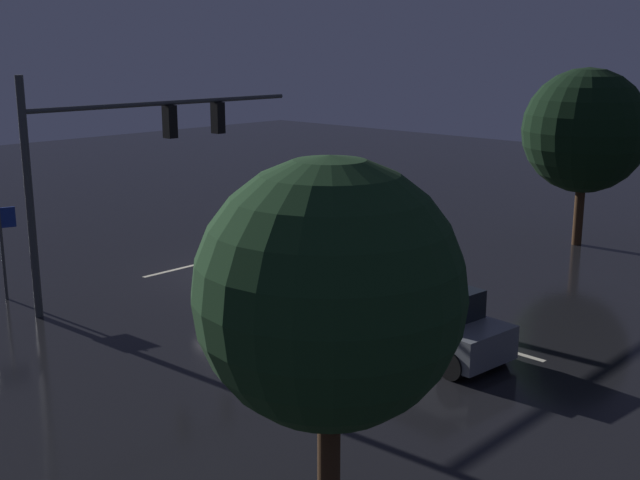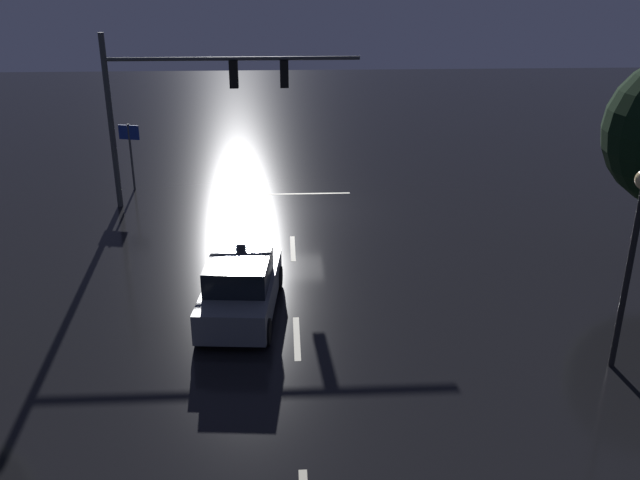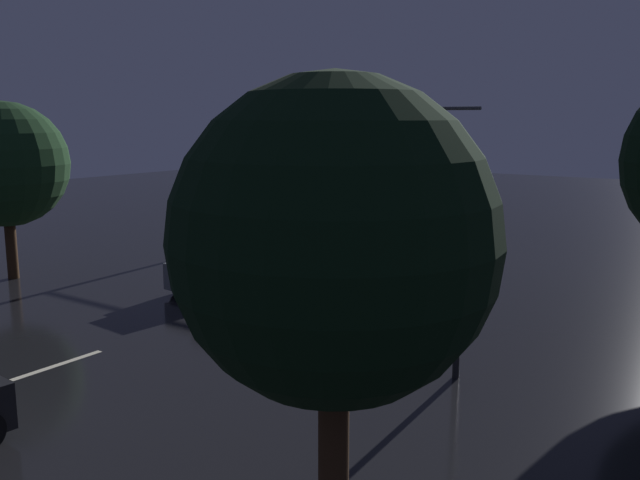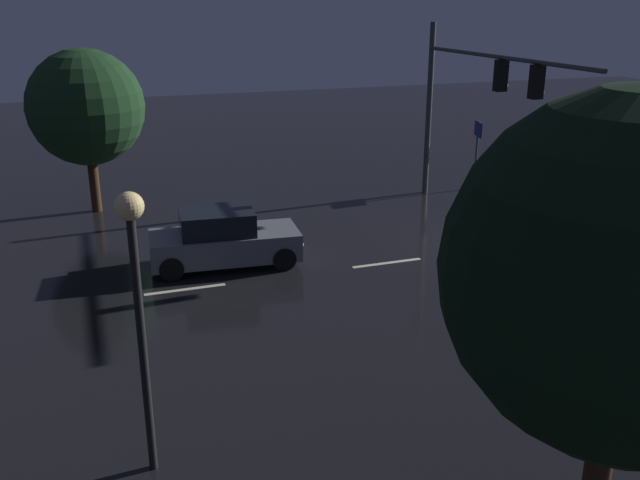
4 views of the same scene
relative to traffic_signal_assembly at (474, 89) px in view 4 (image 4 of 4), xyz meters
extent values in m
plane|color=black|center=(-3.65, 0.79, -4.51)|extent=(80.00, 80.00, 0.00)
cylinder|color=#383A3D|center=(3.12, 0.01, -1.19)|extent=(0.22, 0.22, 6.64)
cylinder|color=#383A3D|center=(-1.60, 0.01, 1.17)|extent=(9.44, 0.14, 0.14)
cube|color=black|center=(-1.60, 0.01, 0.60)|extent=(0.32, 0.36, 1.00)
sphere|color=black|center=(-1.60, -0.18, 0.92)|extent=(0.20, 0.20, 0.20)
sphere|color=black|center=(-1.60, -0.18, 0.60)|extent=(0.20, 0.20, 0.20)
sphere|color=#19F24C|center=(-1.60, -0.18, 0.28)|extent=(0.20, 0.20, 0.20)
cube|color=black|center=(-3.49, 0.01, 0.60)|extent=(0.32, 0.36, 1.00)
sphere|color=black|center=(-3.49, -0.18, 0.92)|extent=(0.20, 0.20, 0.20)
sphere|color=black|center=(-3.49, -0.18, 0.60)|extent=(0.20, 0.20, 0.20)
sphere|color=#19F24C|center=(-3.49, -0.18, 0.28)|extent=(0.20, 0.20, 0.20)
cube|color=beige|center=(-3.65, 4.79, -4.51)|extent=(0.16, 2.20, 0.01)
cube|color=beige|center=(-3.65, 10.79, -4.51)|extent=(0.16, 2.20, 0.01)
cube|color=beige|center=(-3.65, -1.19, -4.51)|extent=(5.00, 0.16, 0.01)
cube|color=slate|center=(-2.19, 9.36, -3.89)|extent=(2.18, 4.45, 0.80)
cube|color=black|center=(-2.17, 9.56, -3.15)|extent=(1.78, 2.24, 0.68)
cylinder|color=black|center=(-1.49, 7.69, -4.17)|extent=(0.28, 0.70, 0.68)
cylinder|color=black|center=(-3.17, 7.84, -4.17)|extent=(0.28, 0.70, 0.68)
cylinder|color=black|center=(-1.20, 10.87, -4.17)|extent=(0.28, 0.70, 0.68)
cylinder|color=black|center=(-2.88, 11.03, -4.17)|extent=(0.28, 0.70, 0.68)
sphere|color=#F9EFC6|center=(-1.73, 7.19, -3.84)|extent=(0.20, 0.20, 0.20)
sphere|color=#F9EFC6|center=(-3.03, 7.30, -3.84)|extent=(0.20, 0.20, 0.20)
cylinder|color=black|center=(-11.07, 12.49, -2.31)|extent=(0.14, 0.14, 4.41)
sphere|color=#F9D88C|center=(-11.07, 12.49, 0.08)|extent=(0.44, 0.44, 0.44)
cylinder|color=#383A3D|center=(3.00, -2.20, -3.10)|extent=(0.09, 0.09, 2.83)
cube|color=navy|center=(3.00, -2.20, -2.04)|extent=(0.88, 0.31, 0.60)
sphere|color=black|center=(-15.12, 6.99, -0.18)|extent=(4.59, 4.59, 4.59)
cylinder|color=#382314|center=(4.84, 12.70, -3.37)|extent=(0.36, 0.36, 2.29)
sphere|color=#163319|center=(4.84, 12.70, -0.69)|extent=(4.10, 4.10, 4.10)
camera|label=1|loc=(13.20, 20.48, 2.88)|focal=45.29mm
camera|label=2|loc=(-3.42, 25.85, 4.20)|focal=37.93mm
camera|label=3|loc=(-16.52, 25.16, 0.81)|focal=38.49mm
camera|label=4|loc=(-21.24, 13.10, 2.97)|focal=39.07mm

